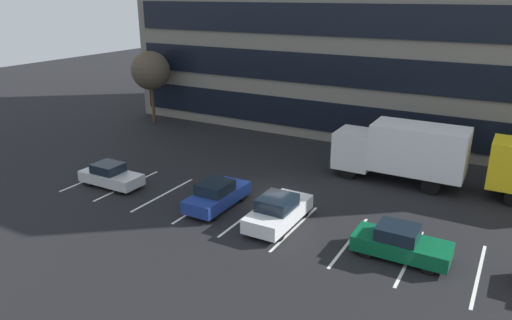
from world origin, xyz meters
name	(u,v)px	position (x,y,z in m)	size (l,w,h in m)	color
ground_plane	(272,197)	(0.00, 0.00, 0.00)	(120.00, 120.00, 0.00)	black
lot_markings	(247,216)	(0.00, -2.80, 0.00)	(22.54, 5.40, 0.01)	silver
box_truck_white	(401,150)	(5.71, 5.99, 2.06)	(7.90, 2.62, 3.66)	white
sedan_silver	(111,176)	(-9.19, -3.31, 0.66)	(3.91, 1.64, 1.40)	silver
sedan_navy	(217,195)	(-1.95, -2.67, 0.71)	(1.76, 4.21, 1.51)	navy
sedan_forest	(401,243)	(7.98, -3.06, 0.70)	(4.15, 1.74, 1.49)	#0C5933
sedan_white	(278,211)	(1.90, -2.88, 0.75)	(1.85, 4.42, 1.58)	white
bare_tree	(151,71)	(-17.00, 9.56, 4.60)	(3.36, 3.36, 6.30)	#473323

